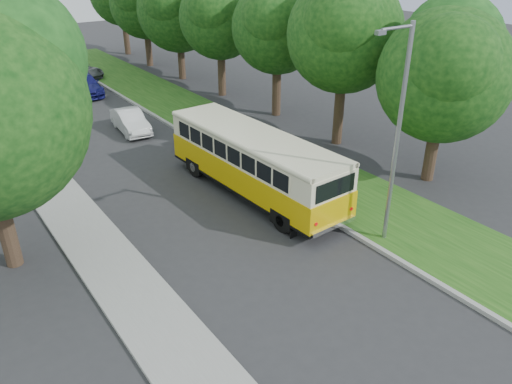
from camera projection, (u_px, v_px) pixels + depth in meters
ground at (254, 247)px, 18.60m from camera, size 120.00×120.00×0.00m
curb at (255, 175)px, 24.07m from camera, size 0.20×70.00×0.15m
grass_verge at (293, 164)px, 25.29m from camera, size 4.50×70.00×0.13m
sidewalk at (82, 228)px, 19.72m from camera, size 2.20×70.00×0.12m
treeline at (126, 18)px, 30.62m from camera, size 24.27×41.91×9.46m
lamppost_near at (396, 132)px, 16.99m from camera, size 1.71×0.16×8.00m
lamppost_far at (2, 71)px, 25.92m from camera, size 1.71×0.16×7.50m
warning_sign at (36, 136)px, 24.19m from camera, size 0.56×0.10×2.50m
vintage_bus at (254, 164)px, 21.80m from camera, size 2.93×9.98×2.94m
car_silver at (203, 144)px, 26.30m from camera, size 1.57×3.66×1.23m
car_white at (130, 121)px, 29.44m from camera, size 1.74×4.07×1.30m
car_blue at (84, 84)px, 36.66m from camera, size 2.48×5.12×1.44m
car_grey at (79, 70)px, 40.98m from camera, size 3.44×4.96×1.26m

